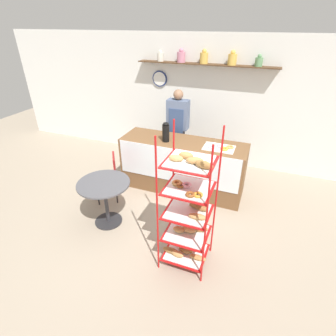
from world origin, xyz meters
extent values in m
plane|color=gray|center=(0.00, 0.00, 0.00)|extent=(14.00, 14.00, 0.00)
cube|color=white|center=(0.00, 2.58, 1.35)|extent=(10.00, 0.06, 2.70)
cube|color=#4C331E|center=(0.00, 2.43, 2.13)|extent=(2.84, 0.24, 0.02)
cylinder|color=silver|center=(-0.96, 2.43, 2.22)|extent=(0.13, 0.13, 0.16)
sphere|color=silver|center=(-0.96, 2.43, 2.33)|extent=(0.07, 0.07, 0.07)
cylinder|color=#CC7F99|center=(-0.50, 2.43, 2.24)|extent=(0.17, 0.17, 0.19)
sphere|color=#CC7F99|center=(-0.50, 2.43, 2.37)|extent=(0.09, 0.09, 0.09)
cylinder|color=gold|center=(-0.03, 2.43, 2.24)|extent=(0.16, 0.16, 0.20)
sphere|color=gold|center=(-0.03, 2.43, 2.37)|extent=(0.09, 0.09, 0.09)
cylinder|color=gold|center=(0.52, 2.43, 2.24)|extent=(0.16, 0.16, 0.19)
sphere|color=gold|center=(0.52, 2.43, 2.37)|extent=(0.09, 0.09, 0.09)
cylinder|color=#669966|center=(1.00, 2.43, 2.22)|extent=(0.14, 0.14, 0.15)
sphere|color=#669966|center=(1.00, 2.43, 2.32)|extent=(0.08, 0.08, 0.08)
cylinder|color=navy|center=(-1.02, 2.53, 1.77)|extent=(0.33, 0.03, 0.33)
cylinder|color=white|center=(-1.02, 2.51, 1.77)|extent=(0.29, 0.00, 0.29)
cube|color=brown|center=(0.00, 1.16, 0.50)|extent=(2.28, 0.70, 1.00)
cube|color=silver|center=(0.00, 0.81, 0.68)|extent=(2.19, 0.01, 0.64)
cylinder|color=#B71414|center=(0.32, -0.76, 0.95)|extent=(0.02, 0.02, 1.89)
cylinder|color=#B71414|center=(0.90, -0.76, 0.95)|extent=(0.02, 0.02, 1.89)
cylinder|color=#B71414|center=(0.32, -0.23, 0.95)|extent=(0.02, 0.02, 1.89)
cylinder|color=#B71414|center=(0.90, -0.23, 0.95)|extent=(0.02, 0.02, 1.89)
cube|color=#B71414|center=(0.61, -0.50, 0.12)|extent=(0.56, 0.51, 0.01)
cube|color=white|center=(0.61, -0.50, 0.13)|extent=(0.49, 0.46, 0.01)
ellipsoid|color=olive|center=(0.43, -0.59, 0.18)|extent=(0.23, 0.08, 0.08)
ellipsoid|color=tan|center=(0.61, -0.41, 0.18)|extent=(0.24, 0.11, 0.08)
ellipsoid|color=olive|center=(0.61, -0.51, 0.18)|extent=(0.19, 0.09, 0.08)
ellipsoid|color=tan|center=(0.53, -0.62, 0.18)|extent=(0.18, 0.09, 0.09)
ellipsoid|color=#B27F47|center=(0.80, -0.57, 0.17)|extent=(0.22, 0.08, 0.07)
cube|color=#B71414|center=(0.61, -0.50, 0.47)|extent=(0.56, 0.51, 0.01)
cube|color=white|center=(0.61, -0.50, 0.48)|extent=(0.49, 0.46, 0.01)
ellipsoid|color=tan|center=(0.63, -0.48, 0.53)|extent=(0.19, 0.11, 0.08)
ellipsoid|color=olive|center=(0.68, -0.42, 0.53)|extent=(0.20, 0.13, 0.08)
ellipsoid|color=olive|center=(0.75, -0.42, 0.53)|extent=(0.25, 0.13, 0.09)
ellipsoid|color=#B27F47|center=(0.51, -0.53, 0.53)|extent=(0.15, 0.09, 0.08)
ellipsoid|color=#B27F47|center=(0.54, -0.35, 0.53)|extent=(0.19, 0.09, 0.08)
cube|color=#B71414|center=(0.61, -0.50, 0.82)|extent=(0.56, 0.51, 0.01)
cube|color=white|center=(0.61, -0.50, 0.83)|extent=(0.49, 0.46, 0.01)
ellipsoid|color=tan|center=(0.76, -0.60, 0.87)|extent=(0.23, 0.10, 0.07)
ellipsoid|color=olive|center=(0.69, -0.40, 0.88)|extent=(0.18, 0.09, 0.08)
ellipsoid|color=olive|center=(0.75, -0.42, 0.87)|extent=(0.21, 0.13, 0.07)
ellipsoid|color=tan|center=(0.72, -0.36, 0.88)|extent=(0.25, 0.11, 0.07)
cube|color=#B71414|center=(0.61, -0.50, 1.17)|extent=(0.56, 0.51, 0.01)
cube|color=white|center=(0.61, -0.50, 1.18)|extent=(0.49, 0.46, 0.01)
torus|color=tan|center=(0.46, -0.49, 1.21)|extent=(0.12, 0.12, 0.04)
torus|color=brown|center=(0.51, -0.52, 1.20)|extent=(0.11, 0.11, 0.03)
torus|color=gold|center=(0.76, -0.63, 1.21)|extent=(0.11, 0.11, 0.03)
torus|color=brown|center=(0.68, -0.66, 1.21)|extent=(0.11, 0.11, 0.04)
torus|color=#EAB2C1|center=(0.58, -0.49, 1.21)|extent=(0.11, 0.11, 0.03)
cube|color=#B71414|center=(0.61, -0.50, 1.52)|extent=(0.56, 0.51, 0.01)
cube|color=white|center=(0.61, -0.50, 1.53)|extent=(0.49, 0.46, 0.01)
ellipsoid|color=tan|center=(0.47, -0.56, 1.58)|extent=(0.17, 0.10, 0.07)
ellipsoid|color=#B27F47|center=(0.55, -0.46, 1.58)|extent=(0.17, 0.11, 0.08)
ellipsoid|color=#B27F47|center=(0.68, -0.54, 1.58)|extent=(0.20, 0.13, 0.07)
ellipsoid|color=olive|center=(0.80, -0.61, 1.58)|extent=(0.22, 0.11, 0.09)
cube|color=#282833|center=(-0.32, 1.76, 0.50)|extent=(0.25, 0.19, 0.99)
cube|color=slate|center=(-0.32, 1.76, 1.28)|extent=(0.42, 0.22, 0.57)
cube|color=#334770|center=(-0.32, 1.65, 1.17)|extent=(0.29, 0.01, 0.48)
sphere|color=#8C664C|center=(-0.32, 1.76, 1.66)|extent=(0.19, 0.19, 0.19)
cylinder|color=#262628|center=(-0.81, -0.22, 0.01)|extent=(0.44, 0.44, 0.02)
cylinder|color=#333338|center=(-0.81, -0.22, 0.37)|extent=(0.06, 0.06, 0.71)
cylinder|color=#4C4C51|center=(-0.81, -0.22, 0.74)|extent=(0.80, 0.80, 0.02)
cylinder|color=black|center=(-1.38, 0.38, 0.22)|extent=(0.02, 0.02, 0.45)
cylinder|color=black|center=(-1.21, 0.11, 0.22)|extent=(0.02, 0.02, 0.45)
cylinder|color=black|center=(-1.11, 0.55, 0.22)|extent=(0.02, 0.02, 0.45)
cylinder|color=black|center=(-0.94, 0.28, 0.22)|extent=(0.02, 0.02, 0.45)
cube|color=maroon|center=(-1.16, 0.33, 0.46)|extent=(0.53, 0.53, 0.03)
cube|color=maroon|center=(-1.01, 0.43, 0.67)|extent=(0.22, 0.32, 0.40)
cylinder|color=black|center=(-0.30, 1.06, 1.15)|extent=(0.13, 0.13, 0.31)
ellipsoid|color=black|center=(-0.30, 1.06, 1.32)|extent=(0.11, 0.11, 0.05)
cube|color=white|center=(0.65, 1.11, 1.00)|extent=(0.52, 0.35, 0.01)
torus|color=#EAB2C1|center=(0.67, 1.16, 1.02)|extent=(0.13, 0.13, 0.03)
torus|color=#EAB2C1|center=(0.54, 1.05, 1.02)|extent=(0.13, 0.13, 0.03)
torus|color=silver|center=(0.56, 1.19, 1.02)|extent=(0.10, 0.10, 0.03)
torus|color=tan|center=(0.83, 1.16, 1.02)|extent=(0.13, 0.13, 0.03)
torus|color=gold|center=(0.75, 1.05, 1.03)|extent=(0.13, 0.13, 0.04)
camera|label=1|loc=(1.31, -2.96, 2.88)|focal=28.00mm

